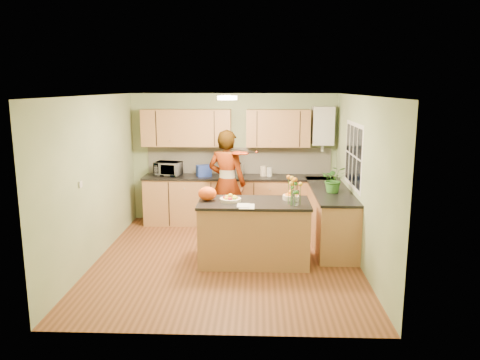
{
  "coord_description": "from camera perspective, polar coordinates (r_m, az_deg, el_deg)",
  "views": [
    {
      "loc": [
        0.46,
        -6.84,
        2.63
      ],
      "look_at": [
        0.19,
        0.5,
        1.16
      ],
      "focal_mm": 35.0,
      "sensor_mm": 36.0,
      "label": 1
    }
  ],
  "objects": [
    {
      "name": "back_counter",
      "position": [
        9.06,
        -0.2,
        -2.44
      ],
      "size": [
        3.64,
        0.62,
        0.94
      ],
      "color": "#A57142",
      "rests_on": "floor"
    },
    {
      "name": "wall_back",
      "position": [
        9.21,
        -0.75,
        2.72
      ],
      "size": [
        4.0,
        0.02,
        2.5
      ],
      "primitive_type": "cube",
      "color": "gray",
      "rests_on": "floor"
    },
    {
      "name": "potted_plant",
      "position": [
        7.68,
        11.38,
        0.09
      ],
      "size": [
        0.42,
        0.37,
        0.44
      ],
      "primitive_type": "imported",
      "rotation": [
        0.0,
        0.0,
        -0.08
      ],
      "color": "#327226",
      "rests_on": "right_counter"
    },
    {
      "name": "microwave",
      "position": [
        9.11,
        -8.74,
        1.37
      ],
      "size": [
        0.54,
        0.42,
        0.27
      ],
      "primitive_type": "imported",
      "rotation": [
        0.0,
        0.0,
        -0.22
      ],
      "color": "silver",
      "rests_on": "back_counter"
    },
    {
      "name": "papers",
      "position": [
        6.66,
        0.83,
        -3.21
      ],
      "size": [
        0.22,
        0.3,
        0.01
      ],
      "primitive_type": "cube",
      "color": "silver",
      "rests_on": "peninsula_island"
    },
    {
      "name": "ceiling_lamp",
      "position": [
        7.16,
        -1.57,
        9.99
      ],
      "size": [
        0.3,
        0.3,
        0.07
      ],
      "color": "#FFEABF",
      "rests_on": "ceiling"
    },
    {
      "name": "boiler",
      "position": [
        9.05,
        10.08,
        6.52
      ],
      "size": [
        0.4,
        0.3,
        0.86
      ],
      "color": "silver",
      "rests_on": "wall_back"
    },
    {
      "name": "jar_cream",
      "position": [
        8.98,
        2.87,
        1.1
      ],
      "size": [
        0.16,
        0.16,
        0.19
      ],
      "primitive_type": "cylinder",
      "rotation": [
        0.0,
        0.0,
        0.44
      ],
      "color": "beige",
      "rests_on": "back_counter"
    },
    {
      "name": "upper_cabinets",
      "position": [
        8.98,
        -1.94,
        6.35
      ],
      "size": [
        3.2,
        0.34,
        0.7
      ],
      "color": "#A57142",
      "rests_on": "wall_back"
    },
    {
      "name": "window_right",
      "position": [
        7.68,
        13.65,
        2.94
      ],
      "size": [
        0.01,
        1.3,
        1.05
      ],
      "color": "silver",
      "rests_on": "wall_right"
    },
    {
      "name": "right_counter",
      "position": [
        8.09,
        10.91,
        -4.35
      ],
      "size": [
        0.62,
        2.24,
        0.94
      ],
      "color": "#A57142",
      "rests_on": "floor"
    },
    {
      "name": "violinist",
      "position": [
        8.25,
        -1.61,
        -0.41
      ],
      "size": [
        0.81,
        0.66,
        1.9
      ],
      "primitive_type": "imported",
      "rotation": [
        0.0,
        0.0,
        2.8
      ],
      "color": "tan",
      "rests_on": "floor"
    },
    {
      "name": "splashback",
      "position": [
        9.2,
        -0.13,
        2.4
      ],
      "size": [
        3.6,
        0.02,
        0.52
      ],
      "primitive_type": "cube",
      "color": "beige",
      "rests_on": "back_counter"
    },
    {
      "name": "fruit_dish",
      "position": [
        6.95,
        -1.17,
        -2.25
      ],
      "size": [
        0.32,
        0.32,
        0.11
      ],
      "color": "beige",
      "rests_on": "peninsula_island"
    },
    {
      "name": "blue_box",
      "position": [
        8.97,
        -4.43,
        1.14
      ],
      "size": [
        0.32,
        0.28,
        0.21
      ],
      "primitive_type": "cube",
      "rotation": [
        0.0,
        0.0,
        0.38
      ],
      "color": "#213899",
      "rests_on": "back_counter"
    },
    {
      "name": "orange_bowl",
      "position": [
        7.1,
        6.17,
        -1.92
      ],
      "size": [
        0.23,
        0.23,
        0.14
      ],
      "color": "beige",
      "rests_on": "peninsula_island"
    },
    {
      "name": "wall_front",
      "position": [
        4.82,
        -3.46,
        -5.31
      ],
      "size": [
        4.0,
        0.02,
        2.5
      ],
      "primitive_type": "cube",
      "color": "gray",
      "rests_on": "floor"
    },
    {
      "name": "violin",
      "position": [
        7.93,
        -0.29,
        3.3
      ],
      "size": [
        0.57,
        0.49,
        0.14
      ],
      "primitive_type": null,
      "rotation": [
        0.17,
        0.0,
        -0.61
      ],
      "color": "#531605",
      "rests_on": "violinist"
    },
    {
      "name": "kettle",
      "position": [
        8.91,
        -0.14,
        1.29
      ],
      "size": [
        0.18,
        0.18,
        0.33
      ],
      "rotation": [
        0.0,
        0.0,
        -0.39
      ],
      "color": "#BABABF",
      "rests_on": "back_counter"
    },
    {
      "name": "orange_bag",
      "position": [
        7.02,
        -4.0,
        -1.66
      ],
      "size": [
        0.3,
        0.26,
        0.21
      ],
      "primitive_type": "ellipsoid",
      "rotation": [
        0.0,
        0.0,
        -0.1
      ],
      "color": "#E64F12",
      "rests_on": "peninsula_island"
    },
    {
      "name": "light_switch",
      "position": [
        6.84,
        -18.87,
        -0.49
      ],
      "size": [
        0.02,
        0.09,
        0.09
      ],
      "primitive_type": "cube",
      "color": "silver",
      "rests_on": "wall_left"
    },
    {
      "name": "flower_vase",
      "position": [
        6.73,
        6.83,
        -0.5
      ],
      "size": [
        0.25,
        0.25,
        0.46
      ],
      "rotation": [
        0.0,
        0.0,
        -0.14
      ],
      "color": "silver",
      "rests_on": "peninsula_island"
    },
    {
      "name": "jar_white",
      "position": [
        8.95,
        3.62,
        0.97
      ],
      "size": [
        0.14,
        0.14,
        0.17
      ],
      "primitive_type": "cylinder",
      "rotation": [
        0.0,
        0.0,
        -0.38
      ],
      "color": "silver",
      "rests_on": "back_counter"
    },
    {
      "name": "peninsula_island",
      "position": [
        7.08,
        1.69,
        -6.36
      ],
      "size": [
        1.66,
        0.85,
        0.95
      ],
      "color": "#A57142",
      "rests_on": "floor"
    },
    {
      "name": "floor",
      "position": [
        7.35,
        -1.62,
        -9.64
      ],
      "size": [
        4.5,
        4.5,
        0.0
      ],
      "primitive_type": "plane",
      "color": "brown",
      "rests_on": "ground"
    },
    {
      "name": "ceiling",
      "position": [
        6.86,
        -1.74,
        10.26
      ],
      "size": [
        4.0,
        4.5,
        0.02
      ],
      "primitive_type": "cube",
      "color": "silver",
      "rests_on": "wall_back"
    },
    {
      "name": "wall_left",
      "position": [
        7.4,
        -17.32,
        0.08
      ],
      "size": [
        0.02,
        4.5,
        2.5
      ],
      "primitive_type": "cube",
      "color": "gray",
      "rests_on": "floor"
    },
    {
      "name": "wall_right",
      "position": [
        7.15,
        14.53,
        -0.15
      ],
      "size": [
        0.02,
        4.5,
        2.5
      ],
      "primitive_type": "cube",
      "color": "gray",
      "rests_on": "floor"
    }
  ]
}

